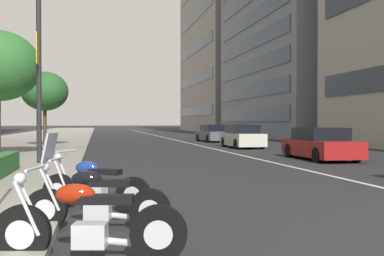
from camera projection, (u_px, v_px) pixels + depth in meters
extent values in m
cube|color=gray|center=(24.00, 143.00, 33.16)|extent=(160.00, 9.59, 0.15)
cube|color=silver|center=(174.00, 140.00, 40.63)|extent=(110.00, 0.16, 0.01)
cylinder|color=black|center=(22.00, 234.00, 5.15)|extent=(0.26, 0.68, 0.67)
cylinder|color=silver|center=(22.00, 234.00, 5.15)|extent=(0.20, 0.35, 0.33)
cylinder|color=black|center=(159.00, 234.00, 5.15)|extent=(0.26, 0.68, 0.67)
cylinder|color=silver|center=(159.00, 234.00, 5.15)|extent=(0.20, 0.35, 0.33)
cube|color=silver|center=(90.00, 235.00, 5.15)|extent=(0.33, 0.43, 0.28)
cube|color=black|center=(106.00, 199.00, 5.14)|extent=(0.35, 0.67, 0.10)
ellipsoid|color=#991E0A|center=(75.00, 194.00, 5.14)|extent=(0.33, 0.50, 0.24)
cylinder|color=silver|center=(26.00, 209.00, 5.07)|extent=(0.11, 0.32, 0.64)
cylinder|color=silver|center=(31.00, 206.00, 5.21)|extent=(0.11, 0.32, 0.64)
cylinder|color=silver|center=(35.00, 168.00, 5.14)|extent=(0.59, 0.16, 0.04)
sphere|color=silver|center=(20.00, 179.00, 5.14)|extent=(0.14, 0.14, 0.14)
cylinder|color=silver|center=(116.00, 242.00, 5.29)|extent=(0.23, 0.69, 0.16)
cylinder|color=black|center=(46.00, 209.00, 6.68)|extent=(0.26, 0.64, 0.63)
cylinder|color=silver|center=(46.00, 209.00, 6.68)|extent=(0.20, 0.34, 0.32)
cylinder|color=black|center=(150.00, 210.00, 6.64)|extent=(0.26, 0.64, 0.63)
cylinder|color=silver|center=(150.00, 210.00, 6.64)|extent=(0.20, 0.34, 0.32)
cube|color=silver|center=(98.00, 211.00, 6.66)|extent=(0.34, 0.43, 0.28)
cube|color=black|center=(110.00, 183.00, 6.65)|extent=(0.36, 0.67, 0.10)
ellipsoid|color=black|center=(86.00, 179.00, 6.66)|extent=(0.34, 0.50, 0.24)
cylinder|color=silver|center=(50.00, 190.00, 6.60)|extent=(0.12, 0.32, 0.64)
cylinder|color=silver|center=(53.00, 188.00, 6.74)|extent=(0.12, 0.32, 0.64)
cylinder|color=silver|center=(56.00, 159.00, 6.66)|extent=(0.59, 0.17, 0.04)
sphere|color=silver|center=(45.00, 167.00, 6.67)|extent=(0.14, 0.14, 0.14)
cube|color=#B2BCC6|center=(50.00, 147.00, 6.66)|extent=(0.46, 0.22, 0.44)
cylinder|color=silver|center=(118.00, 216.00, 6.80)|extent=(0.25, 0.69, 0.16)
cylinder|color=black|center=(59.00, 191.00, 8.35)|extent=(0.43, 0.63, 0.66)
cylinder|color=silver|center=(59.00, 191.00, 8.35)|extent=(0.28, 0.35, 0.33)
cylinder|color=black|center=(133.00, 195.00, 7.88)|extent=(0.43, 0.63, 0.66)
cylinder|color=silver|center=(133.00, 195.00, 7.88)|extent=(0.28, 0.35, 0.33)
cube|color=silver|center=(95.00, 194.00, 8.11)|extent=(0.42, 0.46, 0.28)
cube|color=black|center=(104.00, 172.00, 8.05)|extent=(0.51, 0.66, 0.10)
ellipsoid|color=navy|center=(87.00, 168.00, 8.16)|extent=(0.44, 0.52, 0.24)
cylinder|color=silver|center=(61.00, 176.00, 8.25)|extent=(0.20, 0.30, 0.64)
cylinder|color=silver|center=(65.00, 175.00, 8.39)|extent=(0.20, 0.30, 0.64)
cylinder|color=silver|center=(66.00, 151.00, 8.29)|extent=(0.54, 0.33, 0.04)
sphere|color=silver|center=(58.00, 157.00, 8.35)|extent=(0.14, 0.14, 0.14)
cylinder|color=silver|center=(113.00, 200.00, 8.16)|extent=(0.42, 0.64, 0.16)
cube|color=maroon|center=(320.00, 148.00, 19.23)|extent=(4.40, 1.98, 0.70)
cube|color=black|center=(320.00, 134.00, 19.27)|extent=(2.35, 1.77, 0.54)
cylinder|color=black|center=(289.00, 151.00, 20.49)|extent=(0.63, 0.24, 0.62)
cylinder|color=black|center=(323.00, 150.00, 20.79)|extent=(0.63, 0.24, 0.62)
cylinder|color=black|center=(317.00, 155.00, 17.67)|extent=(0.63, 0.24, 0.62)
cylinder|color=black|center=(356.00, 155.00, 17.97)|extent=(0.63, 0.24, 0.62)
cube|color=beige|center=(242.00, 139.00, 28.04)|extent=(4.11, 1.77, 0.77)
cube|color=black|center=(242.00, 129.00, 28.05)|extent=(2.28, 1.63, 0.55)
cylinder|color=black|center=(224.00, 142.00, 29.20)|extent=(0.62, 0.22, 0.62)
cylinder|color=black|center=(247.00, 142.00, 29.54)|extent=(0.62, 0.22, 0.62)
cylinder|color=black|center=(237.00, 144.00, 26.55)|extent=(0.62, 0.22, 0.62)
cylinder|color=black|center=(262.00, 144.00, 26.88)|extent=(0.62, 0.22, 0.62)
cube|color=#4C515B|center=(212.00, 135.00, 36.79)|extent=(4.51, 1.96, 0.72)
cube|color=black|center=(213.00, 128.00, 36.59)|extent=(2.55, 1.72, 0.55)
cylinder|color=black|center=(198.00, 137.00, 38.00)|extent=(0.63, 0.25, 0.62)
cylinder|color=black|center=(216.00, 137.00, 38.41)|extent=(0.63, 0.25, 0.62)
cylinder|color=black|center=(208.00, 139.00, 35.18)|extent=(0.63, 0.25, 0.62)
cylinder|color=black|center=(227.00, 138.00, 35.59)|extent=(0.63, 0.25, 0.62)
cylinder|color=#232326|center=(39.00, 56.00, 15.98)|extent=(0.18, 0.18, 7.71)
cube|color=gold|center=(38.00, 49.00, 15.64)|extent=(0.56, 0.03, 1.10)
cube|color=gold|center=(40.00, 52.00, 16.32)|extent=(0.56, 0.03, 1.10)
cylinder|color=#473323|center=(45.00, 127.00, 27.56)|extent=(0.22, 0.22, 2.32)
ellipsoid|color=#265B28|center=(45.00, 91.00, 27.53)|extent=(2.85, 2.85, 2.43)
cube|color=gray|center=(327.00, 3.00, 50.28)|extent=(23.07, 18.37, 30.26)
cube|color=#384756|center=(250.00, 115.00, 48.51)|extent=(20.76, 0.08, 1.50)
cube|color=#384756|center=(250.00, 91.00, 48.48)|extent=(20.76, 0.08, 1.50)
cube|color=#384756|center=(250.00, 67.00, 48.44)|extent=(20.76, 0.08, 1.50)
cube|color=#384756|center=(250.00, 43.00, 48.41)|extent=(20.76, 0.08, 1.50)
cube|color=#384756|center=(250.00, 19.00, 48.37)|extent=(20.76, 0.08, 1.50)
cube|color=gray|center=(244.00, 7.00, 77.27)|extent=(26.73, 17.49, 43.32)
cube|color=#384756|center=(195.00, 111.00, 75.67)|extent=(24.06, 0.08, 1.50)
cube|color=#384756|center=(195.00, 80.00, 75.60)|extent=(24.06, 0.08, 1.50)
cube|color=#384756|center=(195.00, 49.00, 75.53)|extent=(24.06, 0.08, 1.50)
cube|color=#384756|center=(195.00, 17.00, 75.46)|extent=(24.06, 0.08, 1.50)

